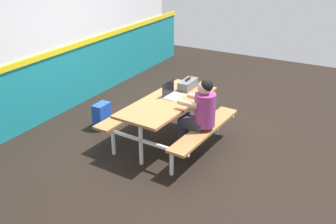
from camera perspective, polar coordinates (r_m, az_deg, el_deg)
ground_plane at (r=6.44m, az=1.73°, el=-3.27°), size 10.00×10.00×0.02m
accent_backdrop at (r=7.30m, az=-14.90°, el=9.87°), size 8.00×0.14×2.60m
picnic_table_main at (r=5.87m, az=0.00°, el=0.21°), size 1.81×1.64×0.74m
student_nearer at (r=5.54m, az=4.70°, el=0.09°), size 0.38×0.53×1.21m
laptop_silver at (r=5.94m, az=0.58°, el=2.73°), size 0.33×0.24×0.22m
toolbox_grey at (r=6.25m, az=2.94°, el=4.08°), size 0.40×0.18×0.18m
backpack_dark at (r=6.63m, az=-9.71°, el=-0.59°), size 0.30×0.22×0.44m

